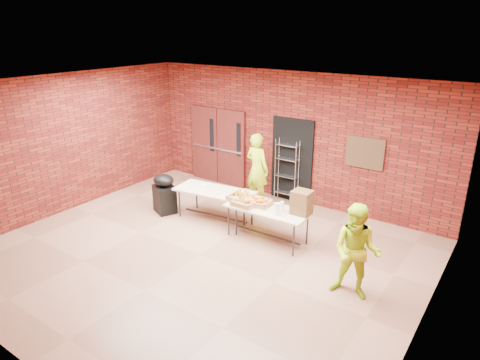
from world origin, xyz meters
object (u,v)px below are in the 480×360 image
object	(u,v)px
table_left	(215,193)
wire_rack	(287,171)
volunteer_man	(356,252)
table_right	(267,211)
coffee_dispenser	(302,202)
covered_grill	(164,193)
volunteer_woman	(257,169)

from	to	relation	value
table_left	wire_rack	bearing A→B (deg)	61.46
volunteer_man	table_right	bearing A→B (deg)	152.73
coffee_dispenser	wire_rack	bearing A→B (deg)	126.18
table_right	volunteer_man	distance (m)	2.33
covered_grill	table_left	bearing A→B (deg)	37.35
coffee_dispenser	volunteer_man	bearing A→B (deg)	-33.85
volunteer_man	volunteer_woman	bearing A→B (deg)	139.11
table_left	volunteer_man	bearing A→B (deg)	-22.10
wire_rack	coffee_dispenser	xyz separation A→B (m)	(1.38, -1.88, 0.15)
volunteer_woman	volunteer_man	size ratio (longest dim) A/B	1.11
table_right	wire_rack	bearing A→B (deg)	107.66
table_left	volunteer_man	distance (m)	3.74
table_right	coffee_dispenser	world-z (taller)	coffee_dispenser
volunteer_woman	volunteer_man	bearing A→B (deg)	153.34
table_right	volunteer_woman	distance (m)	1.98
table_left	volunteer_woman	xyz separation A→B (m)	(0.21, 1.41, 0.21)
wire_rack	table_right	xyz separation A→B (m)	(0.70, -2.04, -0.15)
volunteer_woman	volunteer_man	world-z (taller)	volunteer_woman
volunteer_woman	volunteer_man	distance (m)	4.15
table_left	covered_grill	distance (m)	1.33
volunteer_man	coffee_dispenser	bearing A→B (deg)	140.05
volunteer_woman	table_right	bearing A→B (deg)	137.13
wire_rack	coffee_dispenser	world-z (taller)	wire_rack
table_right	coffee_dispenser	bearing A→B (deg)	11.94
wire_rack	table_left	size ratio (longest dim) A/B	0.85
table_left	volunteer_woman	bearing A→B (deg)	74.16
covered_grill	volunteer_man	bearing A→B (deg)	16.55
coffee_dispenser	volunteer_woman	world-z (taller)	volunteer_woman
coffee_dispenser	volunteer_woman	xyz separation A→B (m)	(-1.92, 1.37, -0.06)
table_left	table_right	distance (m)	1.45
table_left	table_right	bearing A→B (deg)	-11.88
wire_rack	volunteer_man	world-z (taller)	volunteer_man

